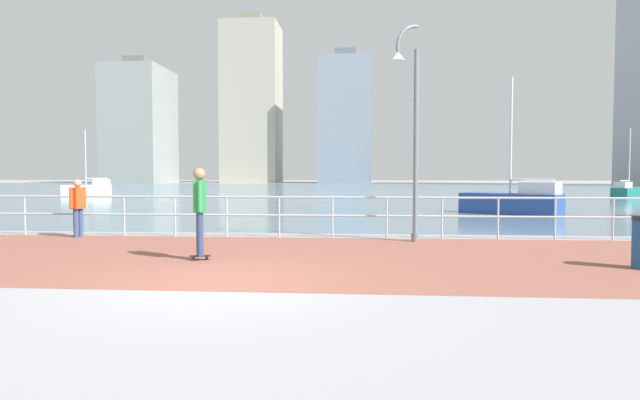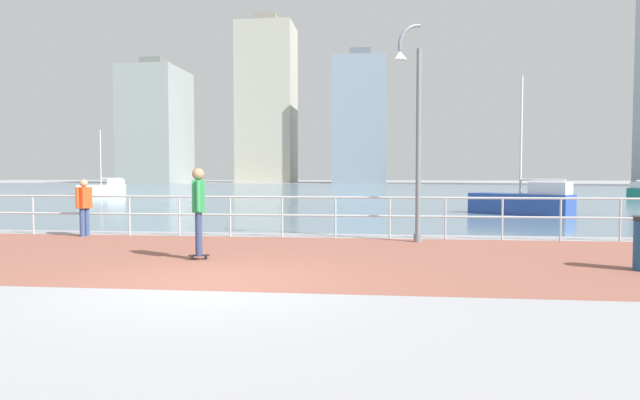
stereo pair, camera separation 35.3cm
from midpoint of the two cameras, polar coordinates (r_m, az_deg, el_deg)
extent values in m
plane|color=#9E9EA3|center=(48.06, 1.86, 0.72)|extent=(220.00, 220.00, 0.00)
cube|color=#935647|center=(11.06, -7.93, -5.88)|extent=(28.00, 6.60, 0.01)
cube|color=slate|center=(59.04, 2.40, 1.08)|extent=(180.00, 88.00, 0.00)
cylinder|color=#B2BCC1|center=(16.88, -29.16, -1.45)|extent=(0.05, 0.05, 1.06)
cylinder|color=#B2BCC1|center=(16.14, -25.03, -1.53)|extent=(0.05, 0.05, 1.06)
cylinder|color=#B2BCC1|center=(15.50, -20.53, -1.62)|extent=(0.05, 0.05, 1.06)
cylinder|color=#B2BCC1|center=(14.95, -15.67, -1.70)|extent=(0.05, 0.05, 1.06)
cylinder|color=#B2BCC1|center=(14.52, -10.48, -1.77)|extent=(0.05, 0.05, 1.06)
cylinder|color=#B2BCC1|center=(14.22, -5.03, -1.83)|extent=(0.05, 0.05, 1.06)
cylinder|color=#B2BCC1|center=(14.05, 0.61, -1.87)|extent=(0.05, 0.05, 1.06)
cylinder|color=#B2BCC1|center=(14.02, 6.33, -1.90)|extent=(0.05, 0.05, 1.06)
cylinder|color=#B2BCC1|center=(14.13, 12.02, -1.91)|extent=(0.05, 0.05, 1.06)
cylinder|color=#B2BCC1|center=(14.38, 17.56, -1.90)|extent=(0.05, 0.05, 1.06)
cylinder|color=#B2BCC1|center=(14.75, 22.87, -1.87)|extent=(0.05, 0.05, 1.06)
cylinder|color=#B2BCC1|center=(15.24, 27.88, -1.83)|extent=(0.05, 0.05, 1.06)
cylinder|color=#B2BCC1|center=(14.19, -5.04, 0.30)|extent=(25.20, 0.06, 0.06)
cylinder|color=#B2BCC1|center=(14.22, -5.03, -1.62)|extent=(25.20, 0.06, 0.06)
cylinder|color=slate|center=(13.50, 9.23, -3.92)|extent=(0.19, 0.19, 0.20)
cylinder|color=slate|center=(13.43, 9.30, 5.60)|extent=(0.12, 0.12, 4.67)
cylinder|color=slate|center=(13.84, 9.12, 17.59)|extent=(0.20, 0.17, 0.11)
cylinder|color=slate|center=(13.74, 8.58, 17.50)|extent=(0.21, 0.17, 0.15)
cylinder|color=slate|center=(13.65, 8.10, 17.24)|extent=(0.20, 0.17, 0.18)
cylinder|color=slate|center=(13.57, 7.72, 16.81)|extent=(0.18, 0.15, 0.19)
cylinder|color=slate|center=(13.50, 7.48, 16.26)|extent=(0.15, 0.14, 0.19)
cylinder|color=slate|center=(13.45, 7.40, 15.63)|extent=(0.12, 0.12, 0.17)
cone|color=silver|center=(13.41, 7.40, 14.81)|extent=(0.36, 0.36, 0.22)
cylinder|color=black|center=(10.73, -14.11, -6.06)|extent=(0.07, 0.05, 0.06)
cylinder|color=black|center=(10.80, -14.11, -5.99)|extent=(0.07, 0.05, 0.06)
cylinder|color=black|center=(10.73, -12.74, -6.04)|extent=(0.07, 0.05, 0.06)
cylinder|color=black|center=(10.81, -12.75, -5.98)|extent=(0.07, 0.05, 0.06)
cube|color=black|center=(10.76, -13.43, -5.75)|extent=(0.41, 0.23, 0.02)
cylinder|color=navy|center=(10.63, -13.45, -3.54)|extent=(0.17, 0.17, 0.83)
cylinder|color=navy|center=(10.78, -13.46, -3.45)|extent=(0.17, 0.17, 0.83)
cube|color=#2D8C4C|center=(10.65, -13.50, 0.40)|extent=(0.34, 0.40, 0.62)
cylinder|color=#2D8C4C|center=(10.42, -13.48, 0.43)|extent=(0.11, 0.11, 0.59)
cylinder|color=#2D8C4C|center=(10.88, -13.52, 0.52)|extent=(0.11, 0.11, 0.59)
sphere|color=#A37A5B|center=(10.64, -13.52, 2.69)|extent=(0.23, 0.23, 0.23)
cylinder|color=#384C7A|center=(15.76, -24.48, -2.18)|extent=(0.16, 0.16, 0.75)
cylinder|color=#384C7A|center=(15.64, -24.88, -2.22)|extent=(0.16, 0.16, 0.75)
cube|color=#D84C1E|center=(15.66, -24.73, 0.20)|extent=(0.32, 0.39, 0.56)
cylinder|color=#D84C1E|center=(15.83, -24.15, 0.28)|extent=(0.11, 0.11, 0.53)
cylinder|color=#D84C1E|center=(15.49, -25.32, 0.21)|extent=(0.11, 0.11, 0.53)
sphere|color=tan|center=(15.65, -24.76, 1.60)|extent=(0.21, 0.21, 0.21)
cube|color=white|center=(47.96, -23.58, 0.98)|extent=(3.82, 2.97, 0.81)
cube|color=silver|center=(48.03, -22.25, 1.75)|extent=(1.58, 1.41, 0.45)
cylinder|color=silver|center=(47.97, -23.64, 4.14)|extent=(0.09, 0.09, 4.49)
cylinder|color=silver|center=(48.00, -22.61, 2.12)|extent=(1.48, 0.95, 0.07)
cube|color=#284799|center=(23.84, 18.95, -0.38)|extent=(3.99, 3.40, 0.86)
cube|color=silver|center=(23.38, 21.73, 1.17)|extent=(1.69, 1.57, 0.48)
cylinder|color=silver|center=(23.86, 19.06, 6.43)|extent=(0.10, 0.10, 4.80)
cylinder|color=silver|center=(23.49, 21.00, 2.01)|extent=(1.51, 1.14, 0.08)
cube|color=#197266|center=(43.12, 29.52, 0.64)|extent=(3.22, 3.22, 0.75)
cube|color=silver|center=(42.13, 29.05, 1.40)|extent=(1.42, 1.42, 0.41)
cylinder|color=silver|center=(43.12, 29.60, 3.89)|extent=(0.08, 0.08, 4.14)
cylinder|color=silver|center=(42.39, 29.19, 1.80)|extent=(1.15, 1.15, 0.07)
cube|color=#8493A3|center=(109.88, 2.59, 8.20)|extent=(10.33, 12.69, 24.43)
cube|color=slate|center=(111.93, 2.61, 14.95)|extent=(4.13, 5.08, 2.00)
cube|color=#939993|center=(114.83, -18.51, 7.40)|extent=(10.86, 14.05, 22.73)
cube|color=slate|center=(116.53, -18.60, 13.47)|extent=(4.35, 5.62, 2.00)
cube|color=#B2AD99|center=(117.37, -7.27, 9.98)|extent=(11.64, 10.48, 33.18)
cube|color=gray|center=(120.88, -7.32, 18.28)|extent=(4.65, 4.19, 2.00)
camera|label=1|loc=(0.18, -90.87, -0.04)|focal=30.41mm
camera|label=2|loc=(0.18, 89.13, 0.04)|focal=30.41mm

